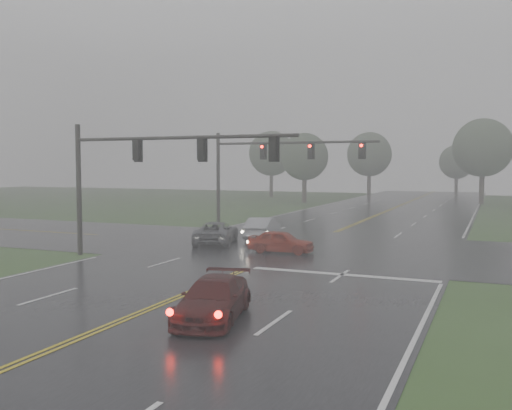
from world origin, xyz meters
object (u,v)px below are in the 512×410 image
at_px(sedan_maroon, 213,320).
at_px(sedan_silver, 263,240).
at_px(sedan_red, 281,253).
at_px(car_grey, 216,244).
at_px(signal_gantry_near, 139,163).
at_px(signal_gantry_far, 264,160).

bearing_deg(sedan_maroon, sedan_silver, 95.27).
height_order(sedan_red, car_grey, car_grey).
height_order(signal_gantry_near, signal_gantry_far, signal_gantry_far).
distance_m(sedan_maroon, sedan_red, 14.04).
distance_m(sedan_silver, signal_gantry_near, 11.22).
relative_size(car_grey, signal_gantry_near, 0.39).
distance_m(sedan_red, sedan_silver, 5.70).
height_order(sedan_silver, car_grey, sedan_silver).
bearing_deg(sedan_maroon, signal_gantry_near, 122.40).
relative_size(sedan_maroon, sedan_red, 1.21).
height_order(sedan_red, sedan_silver, sedan_silver).
height_order(car_grey, signal_gantry_near, signal_gantry_near).
bearing_deg(signal_gantry_far, sedan_red, -63.87).
height_order(sedan_red, signal_gantry_near, signal_gantry_near).
distance_m(sedan_red, signal_gantry_near, 9.20).
bearing_deg(sedan_red, sedan_maroon, -170.60).
distance_m(sedan_maroon, signal_gantry_near, 13.55).
xyz_separation_m(sedan_red, signal_gantry_near, (-6.05, -4.81, 4.98)).
xyz_separation_m(sedan_red, sedan_silver, (-3.08, 4.79, 0.00)).
bearing_deg(signal_gantry_near, sedan_silver, 72.86).
bearing_deg(signal_gantry_far, sedan_silver, -68.75).
xyz_separation_m(sedan_silver, signal_gantry_far, (-2.81, 7.21, 5.27)).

